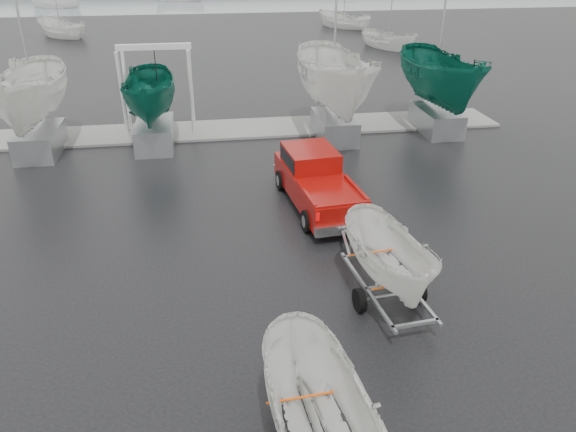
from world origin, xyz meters
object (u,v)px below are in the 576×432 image
Objects in this scene: trailer_hitched at (393,214)px; boat_hoist at (157,77)px; pickup_truck at (315,178)px; trailer_parked at (324,355)px.

trailer_hitched reaches higher than boat_hoist.
pickup_truck is 6.34m from trailer_hitched.
trailer_hitched is (0.61, -6.11, 1.55)m from pickup_truck.
trailer_parked is at bearing -125.35° from trailer_hitched.
pickup_truck is at bearing 75.07° from trailer_parked.
trailer_parked is at bearing -106.64° from pickup_truck.
boat_hoist is at bearing 107.09° from trailer_hitched.
pickup_truck is at bearing -57.23° from boat_hoist.
trailer_parked is (-2.72, -4.77, 0.12)m from trailer_hitched.
boat_hoist is at bearing 96.18° from trailer_parked.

